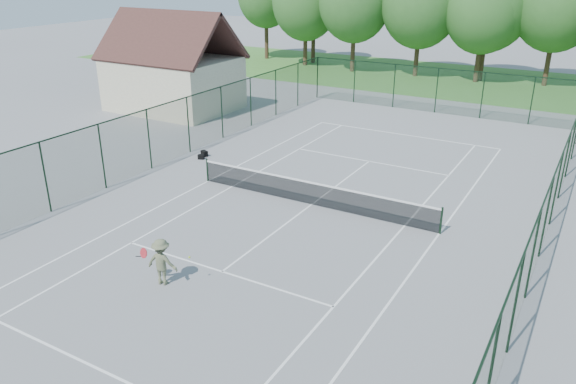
{
  "coord_description": "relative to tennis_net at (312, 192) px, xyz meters",
  "views": [
    {
      "loc": [
        10.02,
        -19.39,
        9.62
      ],
      "look_at": [
        0.0,
        -2.0,
        1.3
      ],
      "focal_mm": 35.0,
      "sensor_mm": 36.0,
      "label": 1
    }
  ],
  "objects": [
    {
      "name": "tennis_player",
      "position": [
        -1.2,
        -7.92,
        0.21
      ],
      "size": [
        1.69,
        0.83,
        1.56
      ],
      "color": "#626748",
      "rests_on": "ground"
    },
    {
      "name": "tree_line_far",
      "position": [
        0.0,
        30.0,
        5.42
      ],
      "size": [
        39.4,
        6.4,
        9.7
      ],
      "color": "#4A3221",
      "rests_on": "ground"
    },
    {
      "name": "fence_enclosure",
      "position": [
        0.0,
        0.0,
        0.98
      ],
      "size": [
        18.05,
        36.05,
        3.02
      ],
      "color": "#183921",
      "rests_on": "ground"
    },
    {
      "name": "grass_far",
      "position": [
        0.0,
        30.0,
        -0.57
      ],
      "size": [
        80.0,
        16.0,
        0.01
      ],
      "primitive_type": "cube",
      "color": "#478433",
      "rests_on": "ground"
    },
    {
      "name": "court_lines",
      "position": [
        0.0,
        0.0,
        -0.57
      ],
      "size": [
        11.05,
        23.85,
        0.01
      ],
      "color": "white",
      "rests_on": "ground"
    },
    {
      "name": "sports_bag_a",
      "position": [
        -7.88,
        2.8,
        -0.42
      ],
      "size": [
        0.43,
        0.34,
        0.3
      ],
      "primitive_type": "cube",
      "rotation": [
        0.0,
        0.0,
        -0.33
      ],
      "color": "black",
      "rests_on": "ground"
    },
    {
      "name": "tennis_net",
      "position": [
        0.0,
        0.0,
        0.0
      ],
      "size": [
        11.08,
        0.08,
        1.1
      ],
      "color": "black",
      "rests_on": "ground"
    },
    {
      "name": "utility_building",
      "position": [
        -16.0,
        10.0,
        2.54
      ],
      "size": [
        8.6,
        6.27,
        6.63
      ],
      "color": "beige",
      "rests_on": "ground"
    },
    {
      "name": "sports_bag_b",
      "position": [
        -7.74,
        2.34,
        -0.45
      ],
      "size": [
        0.37,
        0.29,
        0.25
      ],
      "primitive_type": "cube",
      "rotation": [
        0.0,
        0.0,
        0.35
      ],
      "color": "black",
      "rests_on": "ground"
    },
    {
      "name": "ground",
      "position": [
        0.0,
        0.0,
        -0.58
      ],
      "size": [
        140.0,
        140.0,
        0.0
      ],
      "primitive_type": "plane",
      "color": "gray",
      "rests_on": "ground"
    }
  ]
}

